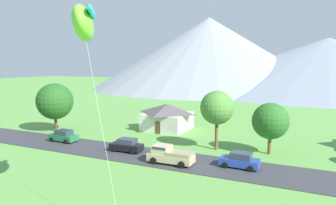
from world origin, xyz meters
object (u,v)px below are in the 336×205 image
at_px(tree_center, 55,101).
at_px(parked_car_black_west_end, 127,145).
at_px(kite_flyer_with_kite, 84,24).
at_px(parked_car_blue_mid_east, 240,160).
at_px(pickup_truck_sand_east_side, 170,155).
at_px(tree_right_of_center, 270,121).
at_px(house_leftmost, 167,116).
at_px(tree_near_left, 217,108).
at_px(parked_car_green_mid_west, 64,136).

bearing_deg(tree_center, parked_car_black_west_end, -17.01).
bearing_deg(kite_flyer_with_kite, parked_car_blue_mid_east, 66.54).
height_order(parked_car_blue_mid_east, pickup_truck_sand_east_side, pickup_truck_sand_east_side).
relative_size(tree_center, pickup_truck_sand_east_side, 1.53).
bearing_deg(kite_flyer_with_kite, tree_right_of_center, 68.51).
relative_size(parked_car_black_west_end, kite_flyer_with_kite, 0.28).
height_order(house_leftmost, parked_car_blue_mid_east, house_leftmost).
xyz_separation_m(tree_near_left, parked_car_black_west_end, (-10.05, -6.03, -4.68)).
height_order(tree_near_left, parked_car_green_mid_west, tree_near_left).
height_order(tree_center, parked_car_green_mid_west, tree_center).
height_order(tree_near_left, parked_car_blue_mid_east, tree_near_left).
bearing_deg(tree_near_left, tree_right_of_center, 8.29).
bearing_deg(tree_near_left, house_leftmost, 143.21).
bearing_deg(tree_center, kite_flyer_with_kite, -40.95).
xyz_separation_m(pickup_truck_sand_east_side, kite_flyer_with_kite, (0.43, -14.27, 12.85)).
xyz_separation_m(house_leftmost, kite_flyer_with_kite, (8.64, -30.67, 11.60)).
relative_size(house_leftmost, tree_center, 0.95).
xyz_separation_m(parked_car_black_west_end, parked_car_blue_mid_east, (14.52, -0.02, 0.00)).
distance_m(parked_car_green_mid_west, kite_flyer_with_kite, 28.13).
relative_size(tree_right_of_center, parked_car_green_mid_west, 1.53).
distance_m(tree_center, parked_car_blue_mid_east, 32.62).
relative_size(tree_near_left, parked_car_green_mid_west, 1.84).
xyz_separation_m(tree_right_of_center, kite_flyer_with_kite, (-9.15, -23.24, 9.74)).
relative_size(tree_right_of_center, pickup_truck_sand_east_side, 1.23).
relative_size(pickup_truck_sand_east_side, kite_flyer_with_kite, 0.34).
distance_m(house_leftmost, parked_car_black_west_end, 14.53).
bearing_deg(tree_center, house_leftmost, 29.27).
xyz_separation_m(tree_right_of_center, parked_car_blue_mid_east, (-2.10, -7.00, -3.30)).
relative_size(house_leftmost, parked_car_green_mid_west, 1.79).
bearing_deg(tree_center, pickup_truck_sand_east_side, -16.66).
relative_size(house_leftmost, kite_flyer_with_kite, 0.50).
height_order(pickup_truck_sand_east_side, kite_flyer_with_kite, kite_flyer_with_kite).
height_order(parked_car_black_west_end, parked_car_blue_mid_east, same).
bearing_deg(pickup_truck_sand_east_side, tree_near_left, 69.45).
xyz_separation_m(tree_near_left, tree_right_of_center, (6.58, 0.96, -1.38)).
xyz_separation_m(house_leftmost, tree_near_left, (11.21, -8.38, 3.24)).
distance_m(house_leftmost, tree_right_of_center, 19.37).
relative_size(tree_right_of_center, kite_flyer_with_kite, 0.42).
bearing_deg(house_leftmost, parked_car_green_mid_west, -125.24).
bearing_deg(tree_right_of_center, parked_car_black_west_end, -157.20).
bearing_deg(tree_center, tree_near_left, 1.48).
bearing_deg(tree_right_of_center, pickup_truck_sand_east_side, -136.87).
bearing_deg(kite_flyer_with_kite, parked_car_green_mid_west, 137.96).
xyz_separation_m(tree_center, parked_car_black_west_end, (17.39, -5.32, -4.16)).
distance_m(house_leftmost, kite_flyer_with_kite, 33.91).
relative_size(house_leftmost, tree_near_left, 0.98).
height_order(tree_near_left, kite_flyer_with_kite, kite_flyer_with_kite).
height_order(tree_right_of_center, pickup_truck_sand_east_side, tree_right_of_center).
xyz_separation_m(parked_car_blue_mid_east, kite_flyer_with_kite, (-7.05, -16.24, 13.04)).
distance_m(tree_center, parked_car_black_west_end, 18.66).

